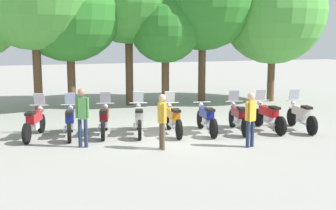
{
  "coord_description": "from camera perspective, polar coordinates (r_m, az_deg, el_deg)",
  "views": [
    {
      "loc": [
        -4.85,
        -13.07,
        3.18
      ],
      "look_at": [
        0.0,
        0.5,
        0.9
      ],
      "focal_mm": 45.42,
      "sensor_mm": 36.0,
      "label": 1
    }
  ],
  "objects": [
    {
      "name": "motorcycle_8",
      "position": [
        15.49,
        17.41,
        -1.32
      ],
      "size": [
        0.74,
        2.17,
        1.37
      ],
      "rotation": [
        0.0,
        0.0,
        1.37
      ],
      "color": "black",
      "rests_on": "ground_plane"
    },
    {
      "name": "motorcycle_1",
      "position": [
        14.12,
        -13.01,
        -2.11
      ],
      "size": [
        0.7,
        2.18,
        1.37
      ],
      "rotation": [
        0.0,
        0.0,
        1.41
      ],
      "color": "black",
      "rests_on": "ground_plane"
    },
    {
      "name": "tree_4",
      "position": [
        19.92,
        -0.36,
        10.39
      ],
      "size": [
        3.33,
        3.33,
        5.36
      ],
      "color": "brown",
      "rests_on": "ground_plane"
    },
    {
      "name": "motorcycle_3",
      "position": [
        14.17,
        -3.94,
        -1.86
      ],
      "size": [
        0.8,
        2.15,
        1.37
      ],
      "rotation": [
        0.0,
        0.0,
        1.32
      ],
      "color": "black",
      "rests_on": "ground_plane"
    },
    {
      "name": "person_2",
      "position": [
        12.13,
        -0.8,
        -1.7
      ],
      "size": [
        0.21,
        0.4,
        1.61
      ],
      "rotation": [
        0.0,
        0.0,
        3.15
      ],
      "color": "brown",
      "rests_on": "ground_plane"
    },
    {
      "name": "ground_plane",
      "position": [
        14.3,
        0.68,
        -3.86
      ],
      "size": [
        80.0,
        80.0,
        0.0
      ],
      "primitive_type": "plane",
      "color": "#9E9B93"
    },
    {
      "name": "tree_6",
      "position": [
        22.13,
        13.96,
        12.06
      ],
      "size": [
        5.19,
        5.19,
        7.07
      ],
      "color": "brown",
      "rests_on": "ground_plane"
    },
    {
      "name": "person_0",
      "position": [
        12.6,
        11.02,
        -1.42
      ],
      "size": [
        0.41,
        0.25,
        1.62
      ],
      "rotation": [
        0.0,
        0.0,
        4.92
      ],
      "color": "#232D4C",
      "rests_on": "ground_plane"
    },
    {
      "name": "motorcycle_2",
      "position": [
        14.19,
        -8.53,
        -1.93
      ],
      "size": [
        0.81,
        2.14,
        1.37
      ],
      "rotation": [
        0.0,
        0.0,
        1.31
      ],
      "color": "black",
      "rests_on": "ground_plane"
    },
    {
      "name": "motorcycle_4",
      "position": [
        14.17,
        0.72,
        -1.84
      ],
      "size": [
        0.67,
        2.18,
        1.37
      ],
      "rotation": [
        0.0,
        0.0,
        1.43
      ],
      "color": "black",
      "rests_on": "ground_plane"
    },
    {
      "name": "motorcycle_5",
      "position": [
        14.37,
        5.18,
        -1.78
      ],
      "size": [
        0.68,
        2.18,
        0.99
      ],
      "rotation": [
        0.0,
        0.0,
        1.43
      ],
      "color": "black",
      "rests_on": "ground_plane"
    },
    {
      "name": "motorcycle_6",
      "position": [
        14.69,
        9.41,
        -1.57
      ],
      "size": [
        0.77,
        2.16,
        1.37
      ],
      "rotation": [
        0.0,
        0.0,
        1.35
      ],
      "color": "black",
      "rests_on": "ground_plane"
    },
    {
      "name": "motorcycle_0",
      "position": [
        14.29,
        -17.48,
        -2.17
      ],
      "size": [
        0.9,
        2.1,
        1.37
      ],
      "rotation": [
        0.0,
        0.0,
        1.24
      ],
      "color": "black",
      "rests_on": "ground_plane"
    },
    {
      "name": "motorcycle_7",
      "position": [
        15.12,
        13.33,
        -1.4
      ],
      "size": [
        0.62,
        2.19,
        1.37
      ],
      "rotation": [
        0.0,
        0.0,
        1.5
      ],
      "color": "black",
      "rests_on": "ground_plane"
    },
    {
      "name": "person_1",
      "position": [
        12.57,
        -11.43,
        -1.04
      ],
      "size": [
        0.4,
        0.29,
        1.75
      ],
      "rotation": [
        0.0,
        0.0,
        4.4
      ],
      "color": "#232D4C",
      "rests_on": "ground_plane"
    },
    {
      "name": "tree_2",
      "position": [
        19.55,
        -13.16,
        12.68
      ],
      "size": [
        4.81,
        4.81,
        6.93
      ],
      "color": "brown",
      "rests_on": "ground_plane"
    }
  ]
}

